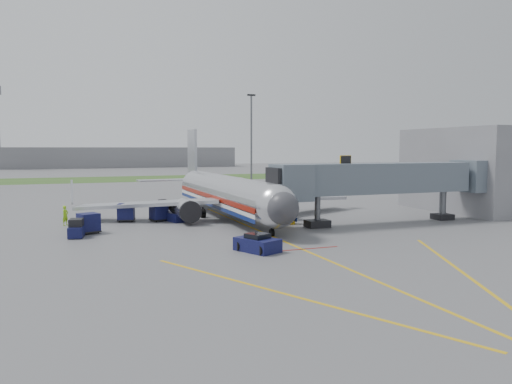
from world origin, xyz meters
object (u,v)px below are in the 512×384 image
object	(u,v)px
pushback_tug	(257,244)
ramp_worker	(65,216)
airliner	(226,193)
belt_loader	(173,216)
baggage_tug	(76,229)

from	to	relation	value
pushback_tug	ramp_worker	world-z (taller)	ramp_worker
airliner	belt_loader	bearing A→B (deg)	-170.65
airliner	belt_loader	distance (m)	6.59
airliner	ramp_worker	size ratio (longest dim) A/B	18.15
airliner	belt_loader	size ratio (longest dim) A/B	8.08
airliner	baggage_tug	bearing A→B (deg)	-153.83
pushback_tug	ramp_worker	xyz separation A→B (m)	(-13.27, 18.31, 0.42)
pushback_tug	ramp_worker	size ratio (longest dim) A/B	1.91
pushback_tug	baggage_tug	xyz separation A→B (m)	(-12.37, 10.98, 0.14)
pushback_tug	belt_loader	distance (m)	17.94
airliner	ramp_worker	distance (m)	16.80
baggage_tug	ramp_worker	bearing A→B (deg)	97.00
baggage_tug	pushback_tug	bearing A→B (deg)	-41.59
baggage_tug	belt_loader	world-z (taller)	belt_loader
belt_loader	pushback_tug	bearing A→B (deg)	-81.30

